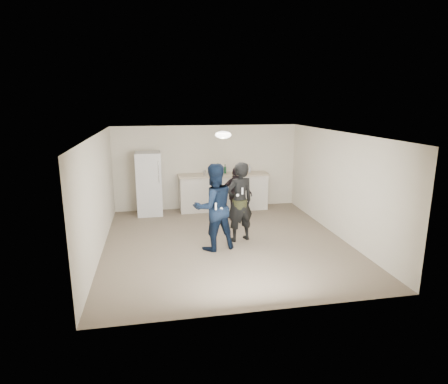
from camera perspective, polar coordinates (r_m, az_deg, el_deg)
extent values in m
plane|color=#6B5B4C|center=(8.77, 0.25, -7.63)|extent=(6.00, 6.00, 0.00)
plane|color=silver|center=(8.20, 0.26, 8.88)|extent=(6.00, 6.00, 0.00)
plane|color=beige|center=(11.30, -2.65, 3.78)|extent=(6.00, 0.00, 6.00)
plane|color=beige|center=(5.60, 6.14, -6.59)|extent=(6.00, 0.00, 6.00)
plane|color=beige|center=(8.34, -18.64, -0.48)|extent=(0.00, 6.00, 6.00)
plane|color=beige|center=(9.31, 17.12, 1.05)|extent=(0.00, 6.00, 6.00)
cube|color=beige|center=(11.20, -0.06, -0.09)|extent=(2.60, 0.56, 1.05)
cube|color=#BFAE94|center=(11.08, -0.07, 2.65)|extent=(2.68, 0.64, 0.04)
cube|color=silver|center=(10.87, -11.34, 1.25)|extent=(0.70, 0.70, 1.80)
cylinder|color=silver|center=(10.42, -9.92, 3.03)|extent=(0.02, 0.02, 0.60)
ellipsoid|color=white|center=(8.50, -0.13, 8.71)|extent=(0.36, 0.36, 0.16)
cylinder|color=#B7B6BB|center=(10.84, -2.97, 2.95)|extent=(0.08, 0.08, 0.17)
imported|color=#102343|center=(8.10, -1.58, -2.32)|extent=(1.07, 0.92, 1.91)
imported|color=black|center=(8.61, 2.40, -1.53)|extent=(0.78, 0.63, 1.86)
cylinder|color=#353A1A|center=(8.63, 2.39, -2.05)|extent=(0.34, 0.34, 0.28)
imported|color=black|center=(10.13, 1.90, -0.34)|extent=(0.93, 0.66, 1.47)
cube|color=silver|center=(7.81, -1.25, -2.20)|extent=(0.04, 0.04, 0.15)
sphere|color=white|center=(7.87, -0.42, -2.59)|extent=(0.07, 0.07, 0.07)
cube|color=silver|center=(8.29, 2.81, 0.16)|extent=(0.04, 0.04, 0.15)
sphere|color=white|center=(8.32, 2.08, -0.49)|extent=(0.07, 0.07, 0.07)
cylinder|color=#134426|center=(10.87, -0.92, 3.31)|extent=(0.06, 0.06, 0.28)
cylinder|color=#974C16|center=(11.04, 2.16, 3.28)|extent=(0.07, 0.07, 0.21)
cylinder|color=silver|center=(11.36, 3.92, 3.42)|extent=(0.07, 0.07, 0.17)
cylinder|color=maroon|center=(11.33, 3.32, 3.45)|extent=(0.08, 0.08, 0.18)
cylinder|color=#113C22|center=(11.17, 0.16, 3.37)|extent=(0.07, 0.07, 0.20)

